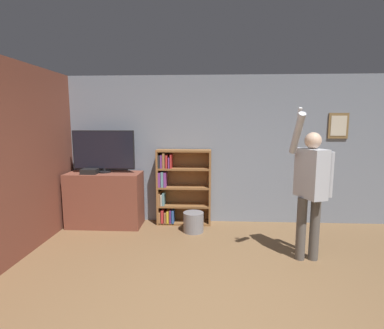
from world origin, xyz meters
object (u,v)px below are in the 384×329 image
waste_bin (193,222)px  game_console (90,171)px  television (104,151)px  person (311,184)px  bookshelf (179,187)px

waste_bin → game_console: bearing=176.3°
television → person: 3.45m
waste_bin → person: bearing=-30.8°
television → waste_bin: 2.02m
bookshelf → waste_bin: size_ratio=3.97×
person → waste_bin: bearing=-141.5°
person → waste_bin: (-1.60, 0.96, -0.89)m
bookshelf → waste_bin: bookshelf is taller
person → waste_bin: 2.07m
television → bookshelf: bearing=6.6°
bookshelf → person: bearing=-35.9°
television → waste_bin: television is taller
game_console → person: (3.42, -1.07, 0.05)m
bookshelf → waste_bin: 0.72m
television → game_console: television is taller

